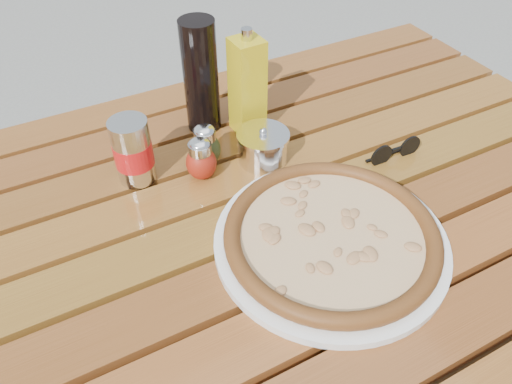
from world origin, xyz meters
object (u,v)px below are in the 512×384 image
dark_bottle (201,77)px  soda_can (133,152)px  parmesan_tin (263,147)px  table (261,243)px  oregano_shaker (205,146)px  plate (331,242)px  olive_oil_cruet (247,87)px  pepper_shaker (201,159)px  sunglasses (395,151)px  pizza (332,235)px

dark_bottle → soda_can: dark_bottle is taller
soda_can → parmesan_tin: (0.22, -0.06, -0.03)m
table → dark_bottle: size_ratio=6.36×
oregano_shaker → plate: bearing=-72.2°
olive_oil_cruet → soda_can: bearing=-170.4°
table → plate: size_ratio=3.89×
pepper_shaker → oregano_shaker: 0.04m
soda_can → sunglasses: bearing=-21.0°
oregano_shaker → parmesan_tin: 0.10m
olive_oil_cruet → sunglasses: olive_oil_cruet is taller
plate → soda_can: 0.37m
pepper_shaker → parmesan_tin: 0.12m
plate → pizza: size_ratio=0.86×
plate → pizza: (-0.00, 0.00, 0.02)m
table → olive_oil_cruet: size_ratio=6.67×
soda_can → parmesan_tin: 0.23m
olive_oil_cruet → plate: bearing=-94.6°
table → plate: (0.06, -0.11, 0.08)m
plate → sunglasses: bearing=28.9°
oregano_shaker → soda_can: 0.13m
table → olive_oil_cruet: (0.09, 0.22, 0.17)m
table → sunglasses: 0.30m
oregano_shaker → dark_bottle: size_ratio=0.37×
pepper_shaker → parmesan_tin: bearing=-4.8°
table → sunglasses: sunglasses is taller
oregano_shaker → soda_can: (-0.13, 0.02, 0.02)m
olive_oil_cruet → parmesan_tin: size_ratio=2.11×
table → plate: plate is taller
dark_bottle → parmesan_tin: bearing=-71.1°
pizza → sunglasses: (0.22, 0.12, -0.01)m
plate → dark_bottle: bearing=96.7°
pepper_shaker → soda_can: (-0.10, 0.05, 0.02)m
dark_bottle → olive_oil_cruet: (0.07, -0.05, -0.01)m
dark_bottle → parmesan_tin: 0.18m
parmesan_tin → sunglasses: size_ratio=0.90×
plate → dark_bottle: 0.40m
dark_bottle → sunglasses: bearing=-43.9°
oregano_shaker → table: bearing=-80.4°
soda_can → plate: bearing=-53.8°
plate → pizza: 0.02m
pizza → sunglasses: size_ratio=3.80×
table → pepper_shaker: (-0.05, 0.13, 0.11)m
table → oregano_shaker: bearing=99.6°
soda_can → sunglasses: (0.44, -0.17, -0.04)m
pepper_shaker → olive_oil_cruet: bearing=33.2°
pizza → dark_bottle: dark_bottle is taller
plate → table: bearing=118.6°
pizza → parmesan_tin: (0.01, 0.23, 0.01)m
plate → dark_bottle: (-0.05, 0.38, 0.10)m
plate → pepper_shaker: pepper_shaker is taller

